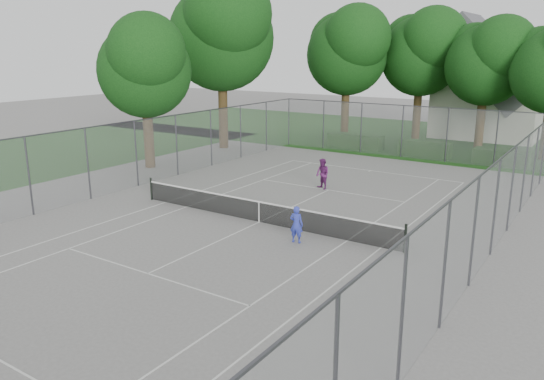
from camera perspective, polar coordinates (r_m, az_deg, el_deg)
The scene contains 16 objects.
ground at distance 22.56m, azimuth -1.40°, elevation -3.49°, with size 120.00×120.00×0.00m, color slate.
grass_far at distance 45.81m, azimuth 17.55°, elevation 5.26°, with size 60.00×20.00×0.00m, color #184112.
court_markings at distance 22.56m, azimuth -1.40°, elevation -3.48°, with size 11.03×23.83×0.01m.
tennis_net at distance 22.41m, azimuth -1.41°, elevation -2.25°, with size 12.87×0.10×1.10m.
perimeter_fence at distance 22.06m, azimuth -1.43°, elevation 0.97°, with size 18.08×34.08×3.52m.
tree_far_left at distance 43.59m, azimuth 8.17°, elevation 14.90°, with size 7.32×6.69×10.53m.
tree_far_midleft at distance 44.67m, azimuth 15.85°, elevation 14.34°, with size 7.20×6.57×10.35m.
tree_far_midright at distance 41.55m, azimuth 22.19°, elevation 12.97°, with size 6.58×6.01×9.46m.
tree_side_back at distance 39.28m, azimuth -5.45°, elevation 16.88°, with size 8.62×7.87×12.40m.
tree_side_front at distance 33.17m, azimuth -13.57°, elevation 13.14°, with size 6.41×5.86×9.22m.
hedge_left at distance 40.03m, azimuth 8.94°, elevation 5.22°, with size 4.11×1.23×1.03m, color #1B4115.
hedge_mid at distance 37.71m, azimuth 16.12°, elevation 4.28°, with size 3.51×1.00×1.10m, color #1B4115.
hedge_right at distance 36.63m, azimuth 23.41°, elevation 3.25°, with size 3.30×1.21×0.99m, color #1B4115.
house at distance 47.61m, azimuth 22.39°, elevation 10.05°, with size 8.01×6.20×9.97m.
girl_player at distance 20.06m, azimuth 2.65°, elevation -3.71°, with size 0.52×0.34×1.44m, color #3341C2.
woman_player at distance 27.84m, azimuth 5.46°, elevation 1.73°, with size 0.78×0.61×1.61m, color #682265.
Camera 1 is at (12.24, -17.57, 7.11)m, focal length 35.00 mm.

